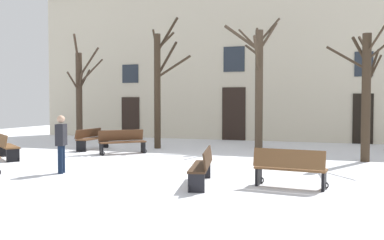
{
  "coord_description": "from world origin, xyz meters",
  "views": [
    {
      "loc": [
        4.68,
        -12.44,
        1.96
      ],
      "look_at": [
        0.0,
        1.8,
        1.33
      ],
      "focal_mm": 39.72,
      "sensor_mm": 36.0,
      "label": 1
    }
  ],
  "objects_px": {
    "bench_back_to_back_right": "(203,166)",
    "tree_center": "(159,84)",
    "bench_near_lamp": "(6,146)",
    "person_by_shop_door": "(61,141)",
    "bench_back_to_back_left": "(122,142)",
    "bench_by_litter_bin": "(92,139)",
    "tree_left_of_center": "(80,93)",
    "tree_near_facade": "(366,90)",
    "tree_foreground": "(258,80)",
    "bench_far_corner": "(290,168)"
  },
  "relations": [
    {
      "from": "bench_by_litter_bin",
      "to": "bench_back_to_back_right",
      "type": "distance_m",
      "value": 8.67
    },
    {
      "from": "tree_near_facade",
      "to": "bench_back_to_back_right",
      "type": "relative_size",
      "value": 2.27
    },
    {
      "from": "tree_foreground",
      "to": "bench_back_to_back_left",
      "type": "xyz_separation_m",
      "value": [
        -4.54,
        -3.77,
        -2.43
      ]
    },
    {
      "from": "bench_back_to_back_right",
      "to": "person_by_shop_door",
      "type": "bearing_deg",
      "value": -106.41
    },
    {
      "from": "bench_back_to_back_left",
      "to": "tree_center",
      "type": "bearing_deg",
      "value": 32.45
    },
    {
      "from": "bench_back_to_back_right",
      "to": "tree_left_of_center",
      "type": "bearing_deg",
      "value": -145.24
    },
    {
      "from": "bench_near_lamp",
      "to": "person_by_shop_door",
      "type": "bearing_deg",
      "value": -170.25
    },
    {
      "from": "bench_by_litter_bin",
      "to": "person_by_shop_door",
      "type": "relative_size",
      "value": 1.13
    },
    {
      "from": "bench_near_lamp",
      "to": "person_by_shop_door",
      "type": "height_order",
      "value": "person_by_shop_door"
    },
    {
      "from": "tree_left_of_center",
      "to": "bench_by_litter_bin",
      "type": "distance_m",
      "value": 3.97
    },
    {
      "from": "bench_far_corner",
      "to": "tree_near_facade",
      "type": "bearing_deg",
      "value": -104.04
    },
    {
      "from": "tree_near_facade",
      "to": "bench_back_to_back_left",
      "type": "relative_size",
      "value": 2.74
    },
    {
      "from": "bench_back_to_back_left",
      "to": "bench_back_to_back_right",
      "type": "bearing_deg",
      "value": -88.96
    },
    {
      "from": "bench_back_to_back_left",
      "to": "person_by_shop_door",
      "type": "height_order",
      "value": "person_by_shop_door"
    },
    {
      "from": "tree_left_of_center",
      "to": "bench_by_litter_bin",
      "type": "relative_size",
      "value": 2.85
    },
    {
      "from": "tree_near_facade",
      "to": "bench_by_litter_bin",
      "type": "relative_size",
      "value": 2.47
    },
    {
      "from": "bench_by_litter_bin",
      "to": "bench_back_to_back_left",
      "type": "distance_m",
      "value": 2.05
    },
    {
      "from": "tree_near_facade",
      "to": "tree_left_of_center",
      "type": "relative_size",
      "value": 0.87
    },
    {
      "from": "tree_foreground",
      "to": "bench_far_corner",
      "type": "relative_size",
      "value": 3.31
    },
    {
      "from": "tree_near_facade",
      "to": "tree_left_of_center",
      "type": "xyz_separation_m",
      "value": [
        -12.71,
        2.88,
        0.07
      ]
    },
    {
      "from": "bench_by_litter_bin",
      "to": "bench_back_to_back_left",
      "type": "bearing_deg",
      "value": -112.6
    },
    {
      "from": "tree_near_facade",
      "to": "bench_back_to_back_left",
      "type": "height_order",
      "value": "tree_near_facade"
    },
    {
      "from": "bench_far_corner",
      "to": "bench_back_to_back_left",
      "type": "height_order",
      "value": "same"
    },
    {
      "from": "tree_foreground",
      "to": "bench_far_corner",
      "type": "xyz_separation_m",
      "value": [
        2.11,
        -8.36,
        -2.44
      ]
    },
    {
      "from": "tree_near_facade",
      "to": "person_by_shop_door",
      "type": "distance_m",
      "value": 9.71
    },
    {
      "from": "tree_near_facade",
      "to": "bench_far_corner",
      "type": "height_order",
      "value": "tree_near_facade"
    },
    {
      "from": "bench_back_to_back_left",
      "to": "tree_foreground",
      "type": "bearing_deg",
      "value": -2.95
    },
    {
      "from": "bench_far_corner",
      "to": "bench_back_to_back_right",
      "type": "distance_m",
      "value": 2.01
    },
    {
      "from": "bench_back_to_back_right",
      "to": "bench_near_lamp",
      "type": "relative_size",
      "value": 1.17
    },
    {
      "from": "bench_by_litter_bin",
      "to": "person_by_shop_door",
      "type": "distance_m",
      "value": 5.88
    },
    {
      "from": "bench_back_to_back_right",
      "to": "tree_center",
      "type": "bearing_deg",
      "value": -161.78
    },
    {
      "from": "tree_near_facade",
      "to": "bench_near_lamp",
      "type": "bearing_deg",
      "value": -164.33
    },
    {
      "from": "tree_near_facade",
      "to": "tree_center",
      "type": "xyz_separation_m",
      "value": [
        -8.02,
        1.62,
        0.38
      ]
    },
    {
      "from": "tree_foreground",
      "to": "bench_by_litter_bin",
      "type": "distance_m",
      "value": 7.43
    },
    {
      "from": "tree_center",
      "to": "tree_left_of_center",
      "type": "relative_size",
      "value": 1.1
    },
    {
      "from": "bench_near_lamp",
      "to": "person_by_shop_door",
      "type": "distance_m",
      "value": 4.01
    },
    {
      "from": "bench_by_litter_bin",
      "to": "bench_back_to_back_right",
      "type": "height_order",
      "value": "bench_by_litter_bin"
    },
    {
      "from": "tree_near_facade",
      "to": "tree_center",
      "type": "distance_m",
      "value": 8.19
    },
    {
      "from": "tree_left_of_center",
      "to": "bench_by_litter_bin",
      "type": "xyz_separation_m",
      "value": [
        2.24,
        -2.62,
        -1.96
      ]
    },
    {
      "from": "tree_left_of_center",
      "to": "bench_back_to_back_left",
      "type": "xyz_separation_m",
      "value": [
        4.1,
        -3.49,
        -1.95
      ]
    },
    {
      "from": "bench_by_litter_bin",
      "to": "bench_back_to_back_right",
      "type": "relative_size",
      "value": 0.92
    },
    {
      "from": "tree_left_of_center",
      "to": "bench_far_corner",
      "type": "bearing_deg",
      "value": -36.93
    },
    {
      "from": "tree_foreground",
      "to": "bench_near_lamp",
      "type": "xyz_separation_m",
      "value": [
        -7.58,
        -6.44,
        -2.44
      ]
    },
    {
      "from": "tree_near_facade",
      "to": "tree_center",
      "type": "relative_size",
      "value": 0.79
    },
    {
      "from": "tree_near_facade",
      "to": "bench_back_to_back_right",
      "type": "height_order",
      "value": "tree_near_facade"
    },
    {
      "from": "bench_far_corner",
      "to": "person_by_shop_door",
      "type": "xyz_separation_m",
      "value": [
        -6.16,
        0.08,
        0.42
      ]
    },
    {
      "from": "bench_back_to_back_right",
      "to": "bench_near_lamp",
      "type": "height_order",
      "value": "bench_near_lamp"
    },
    {
      "from": "bench_by_litter_bin",
      "to": "tree_left_of_center",
      "type": "bearing_deg",
      "value": 43.13
    },
    {
      "from": "tree_left_of_center",
      "to": "bench_near_lamp",
      "type": "distance_m",
      "value": 6.54
    },
    {
      "from": "tree_left_of_center",
      "to": "bench_near_lamp",
      "type": "bearing_deg",
      "value": -80.29
    }
  ]
}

